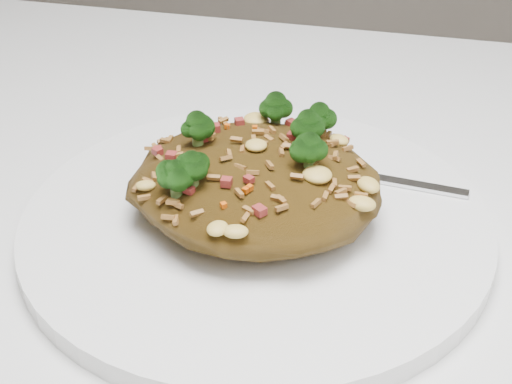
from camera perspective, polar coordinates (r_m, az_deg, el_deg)
dining_table at (r=0.51m, az=-1.65°, el=-12.05°), size 1.20×0.80×0.75m
plate at (r=0.46m, az=0.00°, el=-2.31°), size 0.30×0.30×0.01m
fried_rice at (r=0.44m, az=-0.00°, el=1.66°), size 0.16×0.14×0.07m
fork at (r=0.49m, az=8.29°, el=1.34°), size 0.16×0.03×0.00m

